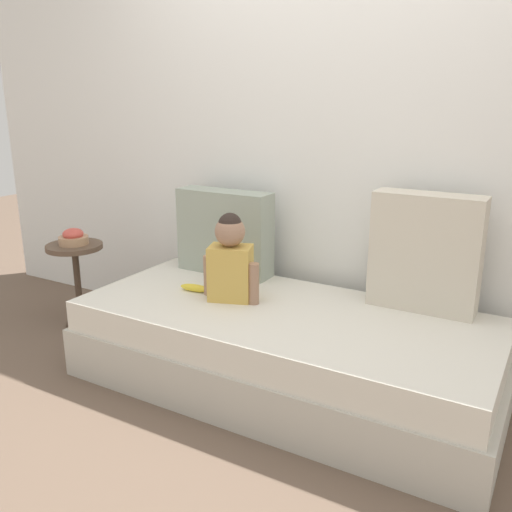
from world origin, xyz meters
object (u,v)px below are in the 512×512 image
object	(u,v)px
toddler	(230,259)
fruit_bowl	(73,238)
throw_pillow_right	(425,253)
couch	(282,349)
throw_pillow_left	(225,232)
banana	(195,288)
side_table	(76,264)

from	to	relation	value
toddler	fruit_bowl	bearing A→B (deg)	178.18
throw_pillow_right	couch	bearing A→B (deg)	-147.62
couch	throw_pillow_right	world-z (taller)	throw_pillow_right
throw_pillow_left	fruit_bowl	xyz separation A→B (m)	(-0.89, -0.32, -0.08)
banana	side_table	size ratio (longest dim) A/B	0.32
banana	fruit_bowl	distance (m)	0.95
toddler	throw_pillow_right	bearing A→B (deg)	22.18
couch	throw_pillow_right	xyz separation A→B (m)	(0.57, 0.36, 0.49)
throw_pillow_left	throw_pillow_right	distance (m)	1.13
couch	throw_pillow_right	distance (m)	0.83
throw_pillow_left	banana	bearing A→B (deg)	-83.10
throw_pillow_left	couch	bearing A→B (deg)	-32.38
throw_pillow_left	toddler	bearing A→B (deg)	-53.18
side_table	couch	bearing A→B (deg)	-1.65
throw_pillow_left	throw_pillow_right	bearing A→B (deg)	0.00
toddler	couch	bearing A→B (deg)	-1.00
fruit_bowl	throw_pillow_right	bearing A→B (deg)	8.89
toddler	banana	size ratio (longest dim) A/B	2.62
throw_pillow_left	banana	world-z (taller)	throw_pillow_left
throw_pillow_left	toddler	size ratio (longest dim) A/B	1.27
throw_pillow_right	side_table	bearing A→B (deg)	-171.11
toddler	fruit_bowl	world-z (taller)	toddler
couch	throw_pillow_left	distance (m)	0.81
side_table	throw_pillow_right	bearing A→B (deg)	8.89
throw_pillow_left	side_table	size ratio (longest dim) A/B	1.07
banana	throw_pillow_right	bearing A→B (deg)	18.36
banana	side_table	world-z (taller)	side_table
banana	side_table	distance (m)	0.94
toddler	fruit_bowl	distance (m)	1.16
throw_pillow_left	toddler	distance (m)	0.44
banana	throw_pillow_left	bearing A→B (deg)	96.90
banana	fruit_bowl	bearing A→B (deg)	177.30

